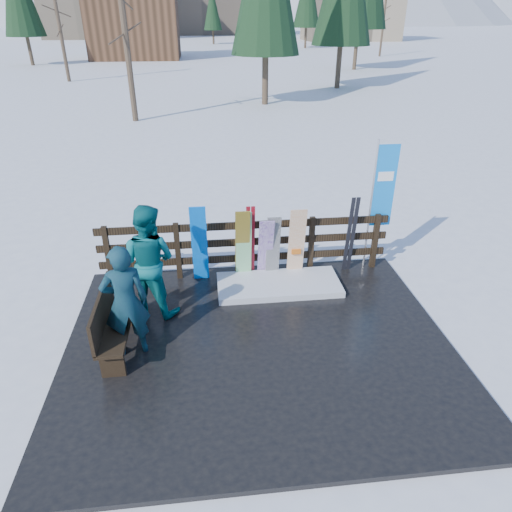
{
  "coord_description": "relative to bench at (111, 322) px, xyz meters",
  "views": [
    {
      "loc": [
        -0.69,
        -5.66,
        4.65
      ],
      "look_at": [
        0.07,
        1.0,
        1.1
      ],
      "focal_mm": 32.0,
      "sensor_mm": 36.0,
      "label": 1
    }
  ],
  "objects": [
    {
      "name": "ground",
      "position": [
        2.22,
        -0.1,
        -0.6
      ],
      "size": [
        700.0,
        700.0,
        0.0
      ],
      "primitive_type": "plane",
      "color": "white",
      "rests_on": "ground"
    },
    {
      "name": "deck",
      "position": [
        2.22,
        -0.1,
        -0.56
      ],
      "size": [
        6.0,
        5.0,
        0.08
      ],
      "primitive_type": "cube",
      "color": "black",
      "rests_on": "ground"
    },
    {
      "name": "fence",
      "position": [
        2.22,
        2.1,
        0.14
      ],
      "size": [
        5.6,
        0.1,
        1.15
      ],
      "color": "black",
      "rests_on": "deck"
    },
    {
      "name": "snow_patch",
      "position": [
        2.79,
        1.5,
        -0.46
      ],
      "size": [
        2.3,
        1.0,
        0.12
      ],
      "primitive_type": "cube",
      "color": "white",
      "rests_on": "deck"
    },
    {
      "name": "bench",
      "position": [
        0.0,
        0.0,
        0.0
      ],
      "size": [
        0.41,
        1.5,
        0.97
      ],
      "color": "black",
      "rests_on": "deck"
    },
    {
      "name": "snowboard_0",
      "position": [
        1.34,
        1.88,
        0.29
      ],
      "size": [
        0.29,
        0.3,
        1.61
      ],
      "primitive_type": "cube",
      "rotation": [
        0.17,
        0.0,
        0.0
      ],
      "color": "#0470F8",
      "rests_on": "deck"
    },
    {
      "name": "snowboard_1",
      "position": [
        2.16,
        1.88,
        0.21
      ],
      "size": [
        0.3,
        0.26,
        1.45
      ],
      "primitive_type": "cube",
      "rotation": [
        0.16,
        0.0,
        0.0
      ],
      "color": "white",
      "rests_on": "deck"
    },
    {
      "name": "snowboard_2",
      "position": [
        2.14,
        1.88,
        0.23
      ],
      "size": [
        0.27,
        0.35,
        1.49
      ],
      "primitive_type": "cube",
      "rotation": [
        0.22,
        0.0,
        0.0
      ],
      "color": "yellow",
      "rests_on": "deck"
    },
    {
      "name": "snowboard_3",
      "position": [
        2.58,
        1.88,
        0.13
      ],
      "size": [
        0.28,
        0.38,
        1.29
      ],
      "primitive_type": "cube",
      "rotation": [
        0.27,
        0.0,
        0.0
      ],
      "color": "white",
      "rests_on": "deck"
    },
    {
      "name": "snowboard_4",
      "position": [
        2.72,
        1.88,
        0.15
      ],
      "size": [
        0.26,
        0.23,
        1.32
      ],
      "primitive_type": "cube",
      "rotation": [
        0.15,
        0.0,
        0.0
      ],
      "color": "black",
      "rests_on": "deck"
    },
    {
      "name": "snowboard_5",
      "position": [
        3.17,
        1.88,
        0.21
      ],
      "size": [
        0.31,
        0.23,
        1.45
      ],
      "primitive_type": "cube",
      "rotation": [
        0.14,
        0.0,
        0.0
      ],
      "color": "white",
      "rests_on": "deck"
    },
    {
      "name": "ski_pair_a",
      "position": [
        2.3,
        1.95,
        0.25
      ],
      "size": [
        0.16,
        0.21,
        1.53
      ],
      "color": "maroon",
      "rests_on": "deck"
    },
    {
      "name": "ski_pair_b",
      "position": [
        4.25,
        1.95,
        0.29
      ],
      "size": [
        0.17,
        0.2,
        1.61
      ],
      "color": "black",
      "rests_on": "deck"
    },
    {
      "name": "rental_flag",
      "position": [
        4.82,
        2.15,
        1.09
      ],
      "size": [
        0.45,
        0.04,
        2.6
      ],
      "color": "silver",
      "rests_on": "deck"
    },
    {
      "name": "person_front",
      "position": [
        0.27,
        -0.08,
        0.39
      ],
      "size": [
        0.74,
        0.57,
        1.8
      ],
      "primitive_type": "imported",
      "rotation": [
        0.0,
        0.0,
        3.38
      ],
      "color": "#124648",
      "rests_on": "deck"
    },
    {
      "name": "person_back",
      "position": [
        0.51,
        1.02,
        0.46
      ],
      "size": [
        1.17,
        1.07,
        1.96
      ],
      "primitive_type": "imported",
      "rotation": [
        0.0,
        0.0,
        2.72
      ],
      "color": "#0B6268",
      "rests_on": "deck"
    },
    {
      "name": "trees",
      "position": [
        6.63,
        48.31,
        5.36
      ],
      "size": [
        42.09,
        68.76,
        14.02
      ],
      "color": "#382B1E",
      "rests_on": "ground"
    }
  ]
}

